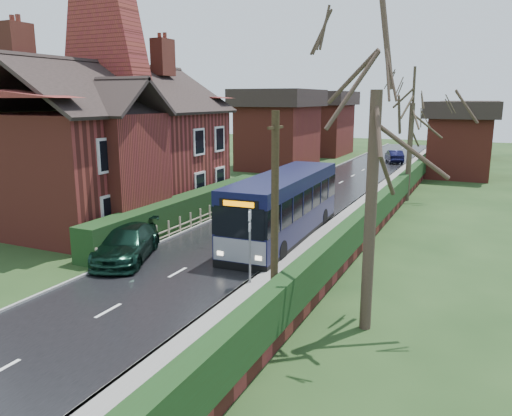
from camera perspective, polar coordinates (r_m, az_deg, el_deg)
The scene contains 18 objects.
ground at distance 21.62m, azimuth -6.01°, elevation -5.76°, with size 140.00×140.00×0.00m, color #304C20.
road at distance 30.32m, azimuth 3.67°, elevation -0.41°, with size 6.00×100.00×0.02m, color black.
pavement at distance 29.09m, azimuth 11.50°, elevation -1.07°, with size 2.50×100.00×0.14m, color slate.
kerb_right at distance 29.38m, azimuth 9.23°, elevation -0.85°, with size 0.12×100.00×0.14m, color gray.
kerb_left at distance 31.51m, azimuth -1.50°, elevation 0.17°, with size 0.12×100.00×0.10m, color gray.
front_hedge at distance 27.51m, azimuth -7.72°, elevation -0.14°, with size 1.20×16.00×1.60m, color black.
picket_fence at distance 27.20m, azimuth -6.37°, elevation -1.00°, with size 0.10×16.00×0.90m, color gray, non-canonical shape.
right_wall_hedge at distance 28.59m, azimuth 14.60°, elevation 0.50°, with size 0.60×50.00×1.80m.
brick_house at distance 29.68m, azimuth -16.13°, elevation 7.39°, with size 9.30×14.60×10.30m.
bus at distance 24.13m, azimuth 3.19°, elevation 0.08°, with size 2.74×10.53×3.18m.
car_silver at distance 33.04m, azimuth 0.42°, elevation 1.99°, with size 1.79×4.44×1.51m, color silver.
car_green at distance 21.90m, azimuth -14.56°, elevation -3.93°, with size 1.98×4.86×1.41m, color black.
car_distant at distance 55.94m, azimuth 15.52°, elevation 5.72°, with size 1.42×4.09×1.35m, color black.
bus_stop_sign at distance 17.87m, azimuth -0.71°, elevation -3.26°, with size 0.20×0.43×2.86m.
telegraph_pole at distance 14.08m, azimuth 2.15°, elevation -1.87°, with size 0.22×0.83×6.40m.
tree_right_near at distance 14.21m, azimuth 13.74°, elevation 14.91°, with size 4.60×4.60×9.92m.
tree_right_far at distance 34.52m, azimuth 17.52°, elevation 12.11°, with size 4.77×4.77×9.22m.
tree_house_side at distance 35.83m, azimuth -12.36°, elevation 12.59°, with size 4.14×4.14×9.40m.
Camera 1 is at (10.62, -17.60, 6.69)m, focal length 35.00 mm.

